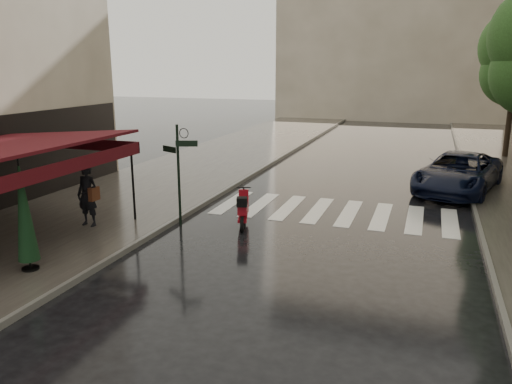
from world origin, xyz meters
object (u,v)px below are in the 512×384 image
Objects in this scene: pedestrian_with_umbrella at (85,170)px; scooter at (243,210)px; parked_car at (458,173)px; parasol_front at (24,210)px.

scooter is at bearing 26.36° from pedestrian_with_umbrella.
parasol_front reaches higher than parked_car.
pedestrian_with_umbrella is 0.47× the size of parked_car.
parked_car reaches higher than scooter.
pedestrian_with_umbrella is 1.61× the size of scooter.
parked_car is at bearing 50.44° from parasol_front.
pedestrian_with_umbrella is 4.78m from scooter.
pedestrian_with_umbrella is at bearing -126.02° from parked_car.
parasol_front is (0.81, -3.26, -0.25)m from pedestrian_with_umbrella.
parked_car is at bearing 29.10° from scooter.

